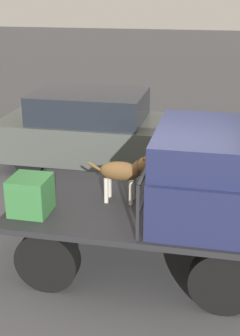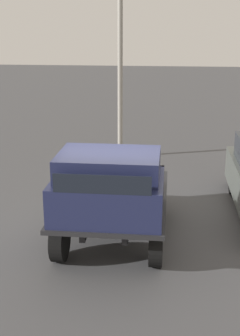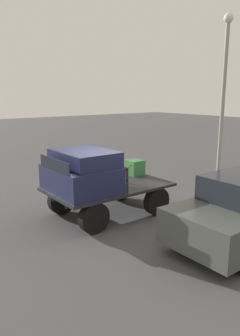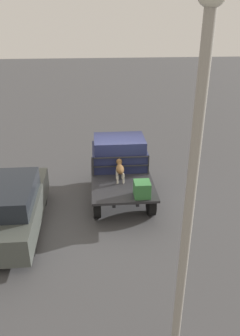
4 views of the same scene
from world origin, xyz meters
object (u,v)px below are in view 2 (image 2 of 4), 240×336
at_px(cargo_crate, 99,163).
at_px(light_pole_near, 120,34).
at_px(dog, 120,171).
at_px(flatbed_truck, 115,208).

bearing_deg(cargo_crate, light_pole_near, -179.89).
bearing_deg(cargo_crate, dog, 27.42).
xyz_separation_m(dog, cargo_crate, (-1.15, -0.60, -0.20)).
relative_size(flatbed_truck, cargo_crate, 7.13).
bearing_deg(dog, light_pole_near, -168.22).
xyz_separation_m(flatbed_truck, cargo_crate, (-1.43, -0.52, 0.51)).
xyz_separation_m(cargo_crate, light_pole_near, (-4.58, -0.01, 2.76)).
distance_m(flatbed_truck, light_pole_near, 6.87).
xyz_separation_m(dog, light_pole_near, (-5.73, -0.61, 2.57)).
xyz_separation_m(flatbed_truck, dog, (-0.28, 0.07, 0.71)).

